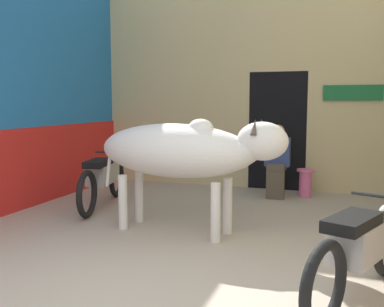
{
  "coord_description": "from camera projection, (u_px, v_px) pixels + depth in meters",
  "views": [
    {
      "loc": [
        1.6,
        -2.65,
        1.55
      ],
      "look_at": [
        -0.12,
        2.35,
        0.93
      ],
      "focal_mm": 42.0,
      "sensor_mm": 36.0,
      "label": 1
    }
  ],
  "objects": [
    {
      "name": "motorcycle_near",
      "position": [
        361.0,
        246.0,
        3.48
      ],
      "size": [
        0.87,
        1.83,
        0.75
      ],
      "color": "black",
      "rests_on": "ground_plane"
    },
    {
      "name": "shopkeeper_seated",
      "position": [
        277.0,
        159.0,
        7.19
      ],
      "size": [
        0.39,
        0.33,
        1.18
      ],
      "color": "brown",
      "rests_on": "ground_plane"
    },
    {
      "name": "motorcycle_far",
      "position": [
        103.0,
        177.0,
        6.6
      ],
      "size": [
        0.64,
        1.97,
        0.76
      ],
      "color": "black",
      "rests_on": "ground_plane"
    },
    {
      "name": "plastic_stool",
      "position": [
        305.0,
        182.0,
        7.27
      ],
      "size": [
        0.29,
        0.29,
        0.46
      ],
      "color": "#DB6093",
      "rests_on": "ground_plane"
    },
    {
      "name": "wall_left_shopfront",
      "position": [
        14.0,
        68.0,
        6.31
      ],
      "size": [
        0.25,
        5.22,
        4.16
      ],
      "color": "#236BAD",
      "rests_on": "ground_plane"
    },
    {
      "name": "cow",
      "position": [
        183.0,
        151.0,
        5.22
      ],
      "size": [
        2.37,
        0.88,
        1.37
      ],
      "color": "silver",
      "rests_on": "ground_plane"
    },
    {
      "name": "wall_back_with_doorway",
      "position": [
        261.0,
        87.0,
        8.03
      ],
      "size": [
        5.55,
        0.93,
        4.16
      ],
      "color": "#D1BC84",
      "rests_on": "ground_plane"
    }
  ]
}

